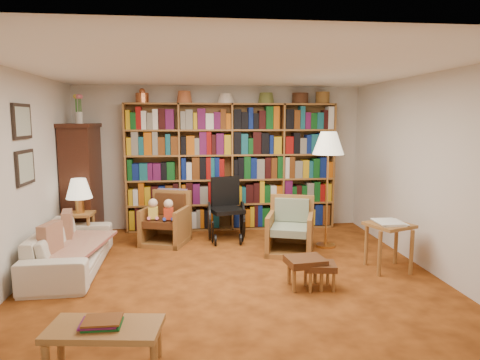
{
  "coord_description": "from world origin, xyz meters",
  "views": [
    {
      "loc": [
        -0.46,
        -5.06,
        1.92
      ],
      "look_at": [
        0.16,
        0.6,
        1.12
      ],
      "focal_mm": 32.0,
      "sensor_mm": 36.0,
      "label": 1
    }
  ],
  "objects": [
    {
      "name": "floor",
      "position": [
        0.0,
        0.0,
        0.0
      ],
      "size": [
        5.0,
        5.0,
        0.0
      ],
      "primitive_type": "plane",
      "color": "#A15018",
      "rests_on": "ground"
    },
    {
      "name": "ceiling",
      "position": [
        0.0,
        0.0,
        2.5
      ],
      "size": [
        5.0,
        5.0,
        0.0
      ],
      "primitive_type": "plane",
      "rotation": [
        3.14,
        0.0,
        0.0
      ],
      "color": "white",
      "rests_on": "wall_back"
    },
    {
      "name": "wall_back",
      "position": [
        0.0,
        2.5,
        1.25
      ],
      "size": [
        5.0,
        0.0,
        5.0
      ],
      "primitive_type": "plane",
      "rotation": [
        1.57,
        0.0,
        0.0
      ],
      "color": "silver",
      "rests_on": "floor"
    },
    {
      "name": "wall_front",
      "position": [
        0.0,
        -2.5,
        1.25
      ],
      "size": [
        5.0,
        0.0,
        5.0
      ],
      "primitive_type": "plane",
      "rotation": [
        -1.57,
        0.0,
        0.0
      ],
      "color": "silver",
      "rests_on": "floor"
    },
    {
      "name": "wall_left",
      "position": [
        -2.5,
        0.0,
        1.25
      ],
      "size": [
        0.0,
        5.0,
        5.0
      ],
      "primitive_type": "plane",
      "rotation": [
        1.57,
        0.0,
        1.57
      ],
      "color": "silver",
      "rests_on": "floor"
    },
    {
      "name": "wall_right",
      "position": [
        2.5,
        0.0,
        1.25
      ],
      "size": [
        0.0,
        5.0,
        5.0
      ],
      "primitive_type": "plane",
      "rotation": [
        1.57,
        0.0,
        -1.57
      ],
      "color": "silver",
      "rests_on": "floor"
    },
    {
      "name": "bookshelf",
      "position": [
        0.2,
        2.33,
        1.17
      ],
      "size": [
        3.6,
        0.3,
        2.42
      ],
      "color": "olive",
      "rests_on": "floor"
    },
    {
      "name": "curio_cabinet",
      "position": [
        -2.25,
        2.0,
        0.95
      ],
      "size": [
        0.5,
        0.95,
        2.4
      ],
      "color": "#39180F",
      "rests_on": "floor"
    },
    {
      "name": "framed_pictures",
      "position": [
        -2.48,
        0.3,
        1.62
      ],
      "size": [
        0.03,
        0.52,
        0.97
      ],
      "color": "black",
      "rests_on": "wall_left"
    },
    {
      "name": "sofa",
      "position": [
        -2.05,
        0.47,
        0.28
      ],
      "size": [
        1.94,
        0.81,
        0.56
      ],
      "primitive_type": "imported",
      "rotation": [
        0.0,
        0.0,
        1.6
      ],
      "color": "beige",
      "rests_on": "floor"
    },
    {
      "name": "sofa_throw",
      "position": [
        -2.0,
        0.47,
        0.3
      ],
      "size": [
        0.87,
        1.38,
        0.04
      ],
      "primitive_type": "cube",
      "rotation": [
        0.0,
        0.0,
        -0.14
      ],
      "color": "beige",
      "rests_on": "sofa"
    },
    {
      "name": "cushion_left",
      "position": [
        -2.18,
        0.82,
        0.45
      ],
      "size": [
        0.2,
        0.41,
        0.39
      ],
      "primitive_type": "cube",
      "rotation": [
        0.0,
        0.0,
        0.21
      ],
      "color": "maroon",
      "rests_on": "sofa"
    },
    {
      "name": "cushion_right",
      "position": [
        -2.18,
        0.12,
        0.45
      ],
      "size": [
        0.2,
        0.41,
        0.39
      ],
      "primitive_type": "cube",
      "rotation": [
        0.0,
        0.0,
        -0.2
      ],
      "color": "maroon",
      "rests_on": "sofa"
    },
    {
      "name": "side_table_lamp",
      "position": [
        -2.15,
        1.38,
        0.4
      ],
      "size": [
        0.39,
        0.39,
        0.55
      ],
      "color": "olive",
      "rests_on": "floor"
    },
    {
      "name": "table_lamp",
      "position": [
        -2.15,
        1.38,
        0.9
      ],
      "size": [
        0.38,
        0.38,
        0.51
      ],
      "color": "#C88A40",
      "rests_on": "side_table_lamp"
    },
    {
      "name": "armchair_leather",
      "position": [
        -0.91,
        1.59,
        0.34
      ],
      "size": [
        0.85,
        0.85,
        0.82
      ],
      "color": "olive",
      "rests_on": "floor"
    },
    {
      "name": "armchair_sage",
      "position": [
        0.91,
        0.91,
        0.31
      ],
      "size": [
        0.85,
        0.85,
        0.81
      ],
      "color": "olive",
      "rests_on": "floor"
    },
    {
      "name": "wheelchair",
      "position": [
        0.05,
        1.71,
        0.45
      ],
      "size": [
        0.6,
        0.8,
        1.0
      ],
      "color": "black",
      "rests_on": "floor"
    },
    {
      "name": "floor_lamp",
      "position": [
        1.53,
        1.09,
        1.51
      ],
      "size": [
        0.46,
        0.46,
        1.75
      ],
      "color": "#C88A40",
      "rests_on": "floor"
    },
    {
      "name": "side_table_papers",
      "position": [
        2.01,
        0.01,
        0.5
      ],
      "size": [
        0.63,
        0.63,
        0.64
      ],
      "color": "olive",
      "rests_on": "floor"
    },
    {
      "name": "footstool_a",
      "position": [
        0.79,
        -0.46,
        0.29
      ],
      "size": [
        0.46,
        0.41,
        0.36
      ],
      "color": "#4C2B14",
      "rests_on": "floor"
    },
    {
      "name": "footstool_b",
      "position": [
        0.95,
        -0.51,
        0.25
      ],
      "size": [
        0.4,
        0.36,
        0.3
      ],
      "color": "#4C2B14",
      "rests_on": "floor"
    },
    {
      "name": "coffee_table",
      "position": [
        -1.15,
        -1.91,
        0.32
      ],
      "size": [
        0.9,
        0.53,
        0.42
      ],
      "color": "olive",
      "rests_on": "floor"
    }
  ]
}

